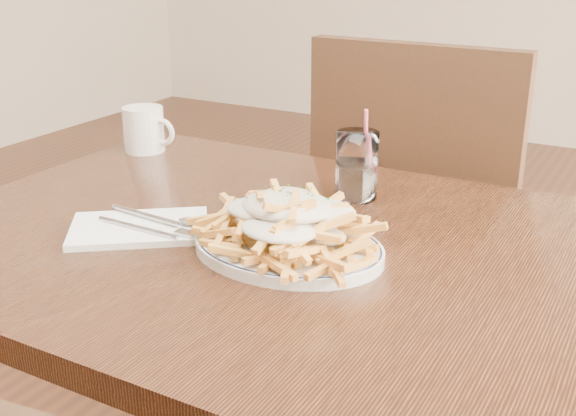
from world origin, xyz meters
The scene contains 8 objects.
table centered at (0.00, 0.00, 0.67)m, with size 1.20×0.80×0.75m.
chair_far centered at (-0.02, 0.62, 0.55)m, with size 0.45×0.45×0.98m.
fries_plate centered at (0.00, -0.05, 0.76)m, with size 0.35×0.32×0.02m.
loaded_fries centered at (0.00, -0.05, 0.81)m, with size 0.29×0.25×0.08m.
napkin centered at (-0.24, -0.08, 0.76)m, with size 0.21×0.14×0.01m, color white.
cutlery centered at (-0.24, -0.08, 0.76)m, with size 0.19×0.07×0.01m.
water_glass centered at (-0.01, 0.22, 0.80)m, with size 0.07×0.07×0.16m.
coffee_mug centered at (-0.51, 0.26, 0.80)m, with size 0.12×0.08×0.09m.
Camera 1 is at (0.46, -0.87, 1.18)m, focal length 45.00 mm.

